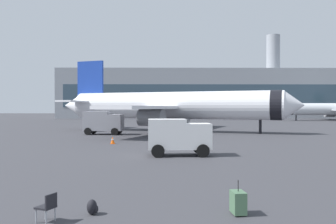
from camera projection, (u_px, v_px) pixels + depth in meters
name	position (u px, v px, depth m)	size (l,w,h in m)	color
airplane_at_gate	(171.00, 106.00, 51.25)	(34.47, 31.58, 10.50)	white
airplane_taxiing	(334.00, 109.00, 93.14)	(28.49, 25.66, 8.38)	silver
service_truck	(103.00, 122.00, 45.70)	(5.00, 2.95, 2.90)	gray
cargo_van	(178.00, 135.00, 25.76)	(4.47, 2.47, 2.60)	white
safety_cone_near	(113.00, 140.00, 34.08)	(0.44, 0.44, 0.71)	#F2590C
safety_cone_mid	(199.00, 138.00, 36.56)	(0.44, 0.44, 0.68)	#F2590C
rolling_suitcase	(238.00, 202.00, 11.63)	(0.46, 0.68, 1.10)	#476B4C
traveller_backpack	(92.00, 207.00, 11.63)	(0.36, 0.40, 0.48)	black
gate_chair	(48.00, 206.00, 10.84)	(0.63, 0.63, 0.86)	black
terminal_building	(216.00, 94.00, 120.24)	(100.04, 21.39, 27.33)	gray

